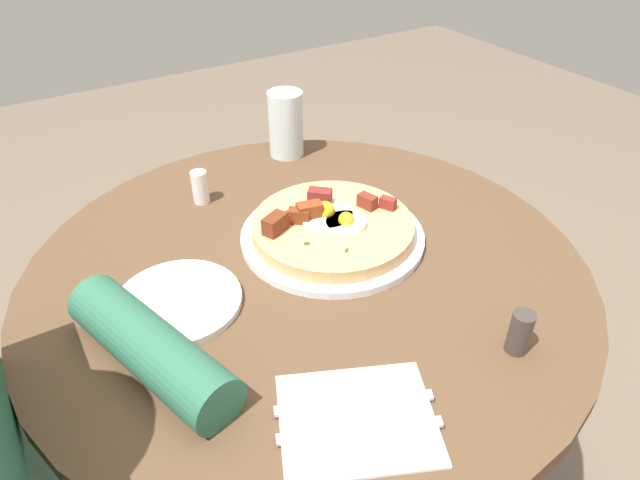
# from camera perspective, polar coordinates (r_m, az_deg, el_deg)

# --- Properties ---
(dining_table) EXTENTS (0.84, 0.84, 0.75)m
(dining_table) POSITION_cam_1_polar(r_m,az_deg,el_deg) (0.96, -1.18, -10.69)
(dining_table) COLOR brown
(dining_table) RESTS_ON ground_plane
(pizza_plate) EXTENTS (0.29, 0.29, 0.01)m
(pizza_plate) POSITION_cam_1_polar(r_m,az_deg,el_deg) (0.89, 1.26, 0.42)
(pizza_plate) COLOR white
(pizza_plate) RESTS_ON dining_table
(breakfast_pizza) EXTENTS (0.25, 0.25, 0.05)m
(breakfast_pizza) POSITION_cam_1_polar(r_m,az_deg,el_deg) (0.88, 1.14, 1.52)
(breakfast_pizza) COLOR tan
(breakfast_pizza) RESTS_ON pizza_plate
(bread_plate) EXTENTS (0.17, 0.17, 0.01)m
(bread_plate) POSITION_cam_1_polar(r_m,az_deg,el_deg) (0.79, -14.25, -6.07)
(bread_plate) COLOR white
(bread_plate) RESTS_ON dining_table
(napkin) EXTENTS (0.20, 0.21, 0.00)m
(napkin) POSITION_cam_1_polar(r_m,az_deg,el_deg) (0.64, 3.80, -17.76)
(napkin) COLOR white
(napkin) RESTS_ON dining_table
(fork) EXTENTS (0.08, 0.17, 0.00)m
(fork) POSITION_cam_1_polar(r_m,az_deg,el_deg) (0.65, 3.52, -16.26)
(fork) COLOR silver
(fork) RESTS_ON napkin
(knife) EXTENTS (0.08, 0.17, 0.00)m
(knife) POSITION_cam_1_polar(r_m,az_deg,el_deg) (0.63, 4.13, -18.82)
(knife) COLOR silver
(knife) RESTS_ON napkin
(water_glass) EXTENTS (0.07, 0.07, 0.13)m
(water_glass) POSITION_cam_1_polar(r_m,az_deg,el_deg) (1.12, -3.51, 11.72)
(water_glass) COLOR silver
(water_glass) RESTS_ON dining_table
(salt_shaker) EXTENTS (0.03, 0.03, 0.06)m
(salt_shaker) POSITION_cam_1_polar(r_m,az_deg,el_deg) (0.99, -12.13, 5.30)
(salt_shaker) COLOR white
(salt_shaker) RESTS_ON dining_table
(pepper_shaker) EXTENTS (0.03, 0.03, 0.06)m
(pepper_shaker) POSITION_cam_1_polar(r_m,az_deg,el_deg) (0.73, 19.70, -8.85)
(pepper_shaker) COLOR #3F3833
(pepper_shaker) RESTS_ON dining_table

